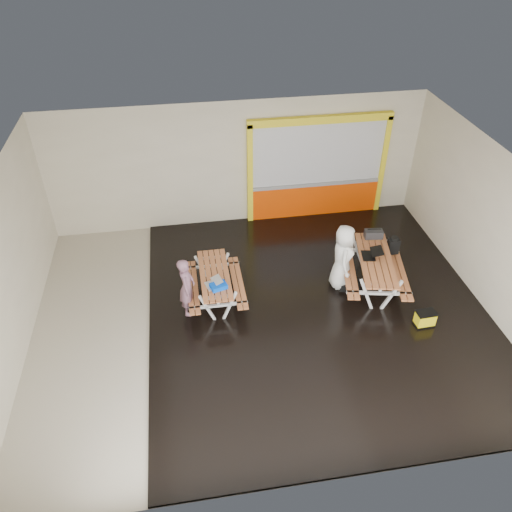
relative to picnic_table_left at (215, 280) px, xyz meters
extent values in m
cube|color=beige|center=(0.97, -0.71, -0.58)|extent=(10.00, 8.00, 0.01)
cube|color=white|center=(0.97, -0.71, 2.93)|extent=(10.00, 8.00, 0.01)
cube|color=beige|center=(0.97, 3.30, 1.17)|extent=(10.00, 0.01, 3.50)
cube|color=beige|center=(0.97, -4.71, 1.17)|extent=(10.00, 0.01, 3.50)
cube|color=beige|center=(-4.03, -0.71, 1.17)|extent=(0.01, 8.00, 3.50)
cube|color=beige|center=(5.98, -0.71, 1.17)|extent=(0.01, 8.00, 3.50)
cube|color=black|center=(2.22, -0.71, -0.55)|extent=(7.50, 7.98, 0.05)
cube|color=#F44403|center=(3.17, 3.22, -0.08)|extent=(3.60, 0.12, 1.00)
cube|color=gray|center=(3.17, 3.22, 0.45)|extent=(3.60, 0.14, 0.10)
cube|color=silver|center=(3.17, 3.23, 1.36)|extent=(3.60, 0.08, 1.72)
cube|color=yellow|center=(1.30, 3.21, 0.87)|extent=(0.14, 0.16, 2.90)
cube|color=yellow|center=(5.04, 3.21, 0.87)|extent=(0.14, 0.16, 2.90)
cube|color=yellow|center=(3.17, 3.21, 2.32)|extent=(3.88, 0.16, 0.20)
cube|color=#B46739|center=(-0.27, 0.00, 0.16)|extent=(0.12, 1.87, 0.04)
cube|color=#B46739|center=(-0.13, 0.00, 0.16)|extent=(0.12, 1.87, 0.04)
cube|color=#B46739|center=(0.00, 0.00, 0.16)|extent=(0.12, 1.87, 0.04)
cube|color=#B46739|center=(0.13, 0.00, 0.16)|extent=(0.12, 1.87, 0.04)
cube|color=#B46739|center=(0.27, 0.00, 0.16)|extent=(0.12, 1.87, 0.04)
cube|color=white|center=(-0.24, -0.71, -0.18)|extent=(0.35, 0.06, 0.75)
cube|color=white|center=(0.24, -0.71, -0.18)|extent=(0.35, 0.06, 0.75)
cube|color=white|center=(0.00, -0.71, -0.13)|extent=(1.28, 0.06, 0.06)
cube|color=white|center=(0.00, -0.71, 0.11)|extent=(0.63, 0.06, 0.06)
cube|color=white|center=(-0.24, 0.71, -0.18)|extent=(0.35, 0.06, 0.75)
cube|color=white|center=(0.24, 0.71, -0.18)|extent=(0.35, 0.06, 0.75)
cube|color=white|center=(0.00, 0.71, -0.13)|extent=(1.28, 0.06, 0.06)
cube|color=white|center=(0.00, 0.71, 0.11)|extent=(0.63, 0.06, 0.06)
cube|color=white|center=(0.00, 0.00, -0.03)|extent=(0.06, 1.53, 0.06)
cube|color=#B46739|center=(-0.58, 0.00, -0.12)|extent=(0.11, 1.87, 0.04)
cube|color=#B46739|center=(-0.45, 0.00, -0.12)|extent=(0.11, 1.87, 0.04)
cube|color=#B46739|center=(0.45, 0.00, -0.12)|extent=(0.11, 1.87, 0.04)
cube|color=#B46739|center=(0.58, 0.00, -0.12)|extent=(0.11, 1.87, 0.04)
cube|color=#B46739|center=(3.43, -0.09, 0.24)|extent=(0.56, 2.09, 0.04)
cube|color=#B46739|center=(3.57, -0.12, 0.24)|extent=(0.56, 2.09, 0.04)
cube|color=#B46739|center=(3.72, -0.16, 0.24)|extent=(0.56, 2.09, 0.04)
cube|color=#B46739|center=(3.87, -0.19, 0.24)|extent=(0.56, 2.09, 0.04)
cube|color=#B46739|center=(4.02, -0.22, 0.24)|extent=(0.56, 2.09, 0.04)
cube|color=white|center=(3.29, -0.88, -0.13)|extent=(0.40, 0.14, 0.85)
cube|color=white|center=(3.83, -1.00, -0.13)|extent=(0.40, 0.14, 0.85)
cube|color=white|center=(3.56, -0.94, -0.08)|extent=(1.43, 0.36, 0.06)
cube|color=white|center=(3.56, -0.94, 0.19)|extent=(0.71, 0.21, 0.06)
cube|color=white|center=(3.62, 0.69, -0.13)|extent=(0.40, 0.14, 0.85)
cube|color=white|center=(4.16, 0.57, -0.13)|extent=(0.40, 0.14, 0.85)
cube|color=white|center=(3.89, 0.63, -0.08)|extent=(1.43, 0.36, 0.06)
cube|color=white|center=(3.89, 0.63, 0.19)|extent=(0.71, 0.21, 0.06)
cube|color=white|center=(3.72, -0.16, 0.03)|extent=(0.42, 1.71, 0.06)
cube|color=#B46739|center=(3.08, -0.02, -0.07)|extent=(0.56, 2.09, 0.04)
cube|color=#B46739|center=(3.22, -0.05, -0.07)|extent=(0.56, 2.09, 0.04)
cube|color=#B46739|center=(4.22, -0.26, -0.07)|extent=(0.56, 2.09, 0.04)
cube|color=#B46739|center=(4.36, -0.29, -0.07)|extent=(0.56, 2.09, 0.04)
imported|color=#805669|center=(-0.64, -0.38, 0.21)|extent=(0.42, 0.57, 1.42)
imported|color=white|center=(2.97, -0.01, 0.30)|extent=(0.68, 0.89, 1.63)
cube|color=silver|center=(-0.11, -0.40, 0.18)|extent=(0.29, 0.36, 0.02)
cube|color=silver|center=(0.02, -0.36, 0.29)|extent=(0.28, 0.36, 0.06)
cube|color=silver|center=(0.01, -0.36, 0.29)|extent=(0.24, 0.31, 0.05)
cube|color=black|center=(3.58, -0.03, 0.28)|extent=(0.35, 0.45, 0.02)
cube|color=black|center=(3.75, -0.06, 0.42)|extent=(0.33, 0.44, 0.08)
cube|color=silver|center=(3.75, -0.06, 0.42)|extent=(0.28, 0.39, 0.06)
cube|color=blue|center=(0.04, -0.49, 0.23)|extent=(0.40, 0.34, 0.10)
cube|color=black|center=(3.95, 0.69, 0.36)|extent=(0.46, 0.27, 0.20)
cylinder|color=black|center=(3.95, 0.69, 0.51)|extent=(0.33, 0.06, 0.03)
cube|color=black|center=(4.36, 0.38, 0.17)|extent=(0.27, 0.18, 0.39)
cylinder|color=black|center=(4.36, 0.38, 0.38)|extent=(0.18, 0.18, 0.10)
cube|color=black|center=(3.17, -0.16, -0.44)|extent=(0.54, 0.46, 0.17)
cube|color=black|center=(4.38, -1.62, -0.51)|extent=(0.43, 0.29, 0.04)
cube|color=yellow|center=(4.38, -1.62, -0.35)|extent=(0.41, 0.27, 0.32)
cube|color=black|center=(4.38, -1.62, -0.18)|extent=(0.43, 0.29, 0.03)
camera|label=1|loc=(-0.50, -8.81, 7.22)|focal=35.24mm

